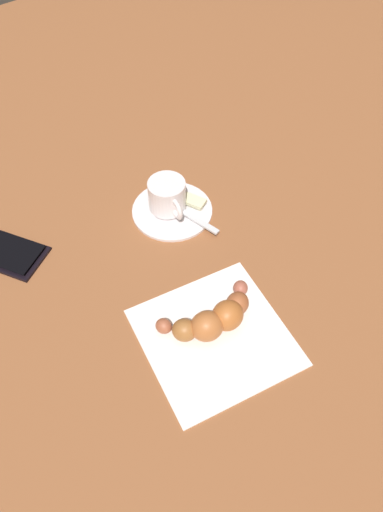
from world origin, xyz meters
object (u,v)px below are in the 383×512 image
at_px(espresso_cup, 167,196).
at_px(teaspoon, 173,205).
at_px(croissant, 214,319).
at_px(napkin, 215,337).
at_px(sugar_packet, 186,198).
at_px(saucer, 172,210).

distance_m(espresso_cup, teaspoon, 0.02).
distance_m(teaspoon, croissant, 0.22).
bearing_deg(napkin, espresso_cup, 160.11).
xyz_separation_m(sugar_packet, croissant, (0.20, -0.10, 0.01)).
relative_size(teaspoon, croissant, 0.89).
height_order(saucer, teaspoon, teaspoon).
bearing_deg(sugar_packet, teaspoon, 66.47).
height_order(saucer, napkin, saucer).
height_order(teaspoon, napkin, teaspoon).
bearing_deg(saucer, napkin, -21.30).
bearing_deg(croissant, saucer, 159.38).
height_order(saucer, espresso_cup, espresso_cup).
relative_size(espresso_cup, sugar_packet, 1.27).
height_order(sugar_packet, croissant, croissant).
distance_m(espresso_cup, croissant, 0.22).
bearing_deg(espresso_cup, saucer, 37.48).
xyz_separation_m(espresso_cup, teaspoon, (0.00, 0.01, -0.02)).
height_order(espresso_cup, napkin, espresso_cup).
relative_size(teaspoon, sugar_packet, 2.08).
bearing_deg(saucer, espresso_cup, -142.52).
height_order(saucer, sugar_packet, sugar_packet).
bearing_deg(teaspoon, espresso_cup, -125.60).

